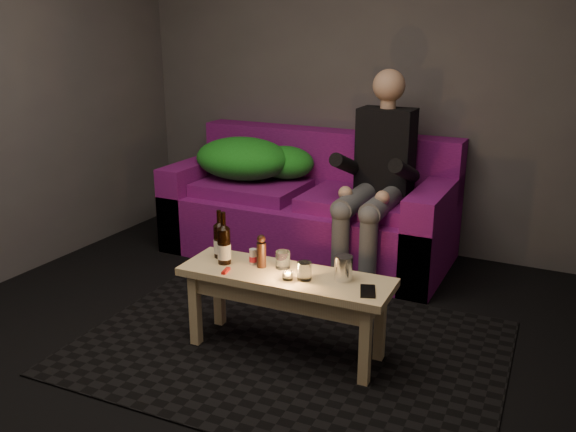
% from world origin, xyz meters
% --- Properties ---
extents(floor, '(4.50, 4.50, 0.00)m').
position_xyz_m(floor, '(0.00, 0.00, 0.00)').
color(floor, black).
rests_on(floor, ground).
extents(room, '(4.50, 4.50, 4.50)m').
position_xyz_m(room, '(0.00, 0.47, 1.64)').
color(room, silver).
rests_on(room, ground).
extents(rug, '(2.31, 1.72, 0.01)m').
position_xyz_m(rug, '(0.16, 0.43, 0.01)').
color(rug, black).
rests_on(rug, floor).
extents(sofa, '(2.10, 0.95, 0.90)m').
position_xyz_m(sofa, '(-0.35, 1.82, 0.33)').
color(sofa, '#670D67').
rests_on(sofa, floor).
extents(green_blanket, '(0.93, 0.63, 0.32)m').
position_xyz_m(green_blanket, '(-0.86, 1.81, 0.68)').
color(green_blanket, '#218E19').
rests_on(green_blanket, sofa).
extents(person, '(0.38, 0.87, 1.40)m').
position_xyz_m(person, '(0.22, 1.65, 0.73)').
color(person, black).
rests_on(person, sofa).
extents(coffee_table, '(1.14, 0.40, 0.46)m').
position_xyz_m(coffee_table, '(0.16, 0.38, 0.38)').
color(coffee_table, '#E4BF85').
rests_on(coffee_table, rug).
extents(beer_bottle_a, '(0.07, 0.07, 0.27)m').
position_xyz_m(beer_bottle_a, '(-0.27, 0.42, 0.56)').
color(beer_bottle_a, black).
rests_on(beer_bottle_a, coffee_table).
extents(beer_bottle_b, '(0.07, 0.07, 0.29)m').
position_xyz_m(beer_bottle_b, '(-0.20, 0.36, 0.57)').
color(beer_bottle_b, black).
rests_on(beer_bottle_b, coffee_table).
extents(salt_shaker, '(0.05, 0.05, 0.09)m').
position_xyz_m(salt_shaker, '(-0.05, 0.41, 0.50)').
color(salt_shaker, silver).
rests_on(salt_shaker, coffee_table).
extents(pepper_mill, '(0.06, 0.06, 0.14)m').
position_xyz_m(pepper_mill, '(0.01, 0.40, 0.53)').
color(pepper_mill, black).
rests_on(pepper_mill, coffee_table).
extents(tumbler_back, '(0.09, 0.09, 0.09)m').
position_xyz_m(tumbler_back, '(0.11, 0.44, 0.50)').
color(tumbler_back, white).
rests_on(tumbler_back, coffee_table).
extents(tealight, '(0.05, 0.05, 0.04)m').
position_xyz_m(tealight, '(0.21, 0.31, 0.48)').
color(tealight, white).
rests_on(tealight, coffee_table).
extents(tumbler_front, '(0.08, 0.08, 0.09)m').
position_xyz_m(tumbler_front, '(0.28, 0.35, 0.51)').
color(tumbler_front, white).
rests_on(tumbler_front, coffee_table).
extents(steel_cup, '(0.11, 0.11, 0.13)m').
position_xyz_m(steel_cup, '(0.46, 0.44, 0.52)').
color(steel_cup, silver).
rests_on(steel_cup, coffee_table).
extents(smartphone, '(0.12, 0.16, 0.01)m').
position_xyz_m(smartphone, '(0.62, 0.35, 0.46)').
color(smartphone, black).
rests_on(smartphone, coffee_table).
extents(red_lighter, '(0.04, 0.08, 0.01)m').
position_xyz_m(red_lighter, '(-0.12, 0.26, 0.47)').
color(red_lighter, red).
rests_on(red_lighter, coffee_table).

